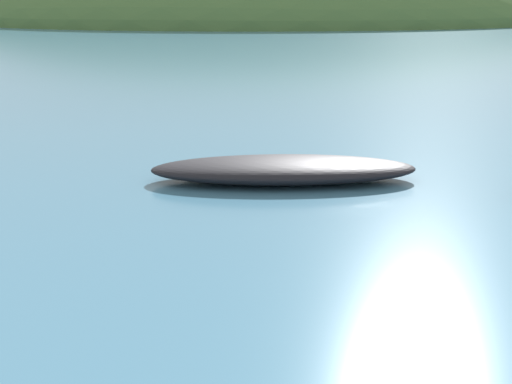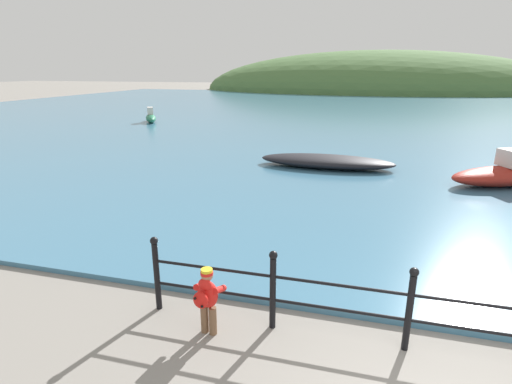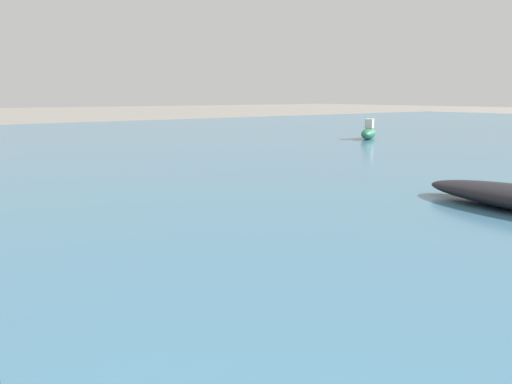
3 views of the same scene
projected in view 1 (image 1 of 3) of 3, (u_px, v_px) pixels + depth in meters
The scene contains 3 objects.
water at pixel (307, 62), 33.22m from camera, with size 80.00×60.00×0.10m, color teal.
far_hillside at pixel (266, 21), 68.08m from camera, with size 58.61×32.24×12.97m.
boat_mid_harbor at pixel (284, 169), 13.12m from camera, with size 4.91×1.66×0.44m.
Camera 1 is at (-3.73, -1.46, 3.64)m, focal length 50.00 mm.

